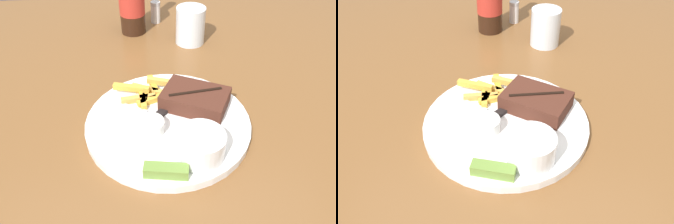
{
  "view_description": "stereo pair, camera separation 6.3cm",
  "coord_description": "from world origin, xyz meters",
  "views": [
    {
      "loc": [
        -0.04,
        -0.48,
        1.17
      ],
      "look_at": [
        0.0,
        0.0,
        0.76
      ],
      "focal_mm": 35.0,
      "sensor_mm": 36.0,
      "label": 1
    },
    {
      "loc": [
        0.02,
        -0.48,
        1.17
      ],
      "look_at": [
        0.0,
        0.0,
        0.76
      ],
      "focal_mm": 35.0,
      "sensor_mm": 36.0,
      "label": 2
    }
  ],
  "objects": [
    {
      "name": "pickle_spear",
      "position": [
        -0.01,
        -0.14,
        0.75
      ],
      "size": [
        0.08,
        0.03,
        0.02
      ],
      "color": "olive",
      "rests_on": "dinner_plate"
    },
    {
      "name": "drinking_glass",
      "position": [
        0.09,
        0.34,
        0.77
      ],
      "size": [
        0.08,
        0.08,
        0.1
      ],
      "color": "silver",
      "rests_on": "dining_table"
    },
    {
      "name": "salt_shaker",
      "position": [
        0.0,
        0.48,
        0.76
      ],
      "size": [
        0.03,
        0.03,
        0.07
      ],
      "color": "white",
      "rests_on": "dining_table"
    },
    {
      "name": "dinner_plate",
      "position": [
        0.0,
        0.0,
        0.73
      ],
      "size": [
        0.32,
        0.32,
        0.02
      ],
      "color": "white",
      "rests_on": "dining_table"
    },
    {
      "name": "fork_utensil",
      "position": [
        -0.07,
        0.04,
        0.74
      ],
      "size": [
        0.12,
        0.08,
        0.0
      ],
      "rotation": [
        0.0,
        0.0,
        5.77
      ],
      "color": "#B7B7BC",
      "rests_on": "dinner_plate"
    },
    {
      "name": "dipping_sauce_cup",
      "position": [
        -0.04,
        -0.03,
        0.76
      ],
      "size": [
        0.05,
        0.05,
        0.03
      ],
      "color": "silver",
      "rests_on": "dinner_plate"
    },
    {
      "name": "beer_bottle",
      "position": [
        -0.07,
        0.42,
        0.81
      ],
      "size": [
        0.07,
        0.07,
        0.25
      ],
      "color": "black",
      "rests_on": "dining_table"
    },
    {
      "name": "coleslaw_cup",
      "position": [
        0.05,
        -0.1,
        0.77
      ],
      "size": [
        0.08,
        0.08,
        0.05
      ],
      "color": "white",
      "rests_on": "dinner_plate"
    },
    {
      "name": "fries_pile",
      "position": [
        -0.04,
        0.08,
        0.75
      ],
      "size": [
        0.13,
        0.11,
        0.02
      ],
      "color": "gold",
      "rests_on": "dinner_plate"
    },
    {
      "name": "knife_utensil",
      "position": [
        0.01,
        0.04,
        0.74
      ],
      "size": [
        0.12,
        0.13,
        0.01
      ],
      "rotation": [
        0.0,
        0.0,
        0.83
      ],
      "color": "#B7B7BC",
      "rests_on": "dinner_plate"
    },
    {
      "name": "dining_table",
      "position": [
        0.0,
        0.0,
        0.67
      ],
      "size": [
        1.51,
        1.39,
        0.72
      ],
      "color": "brown",
      "rests_on": "ground_plane"
    },
    {
      "name": "steak_portion",
      "position": [
        0.06,
        0.04,
        0.76
      ],
      "size": [
        0.15,
        0.14,
        0.04
      ],
      "color": "#472319",
      "rests_on": "dinner_plate"
    }
  ]
}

